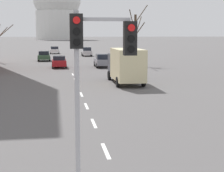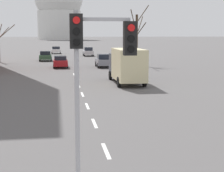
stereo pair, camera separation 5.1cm
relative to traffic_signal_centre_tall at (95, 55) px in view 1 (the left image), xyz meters
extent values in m
cube|color=silver|center=(0.74, 3.39, -3.91)|extent=(0.16, 2.00, 0.01)
cube|color=silver|center=(0.74, 7.89, -3.91)|extent=(0.16, 2.00, 0.01)
cube|color=silver|center=(0.74, 12.39, -3.91)|extent=(0.16, 2.00, 0.01)
cube|color=silver|center=(0.74, 16.89, -3.91)|extent=(0.16, 2.00, 0.01)
cube|color=silver|center=(0.74, 21.39, -3.91)|extent=(0.16, 2.00, 0.01)
cube|color=silver|center=(0.74, 25.89, -3.91)|extent=(0.16, 2.00, 0.01)
cube|color=silver|center=(0.74, 30.39, -3.91)|extent=(0.16, 2.00, 0.01)
cylinder|color=#B2B2B7|center=(-0.52, 0.01, -1.33)|extent=(0.14, 0.14, 5.17)
cube|color=black|center=(-0.52, 0.01, 0.67)|extent=(0.36, 0.28, 0.96)
cylinder|color=red|center=(-0.52, -0.16, 0.97)|extent=(0.20, 0.06, 0.20)
cylinder|color=black|center=(-0.52, -0.16, 0.67)|extent=(0.20, 0.06, 0.20)
cylinder|color=black|center=(-0.52, -0.16, 0.38)|extent=(0.20, 0.06, 0.20)
cube|color=#B2B2B7|center=(0.24, 0.01, 1.00)|extent=(1.52, 0.10, 0.10)
cube|color=black|center=(1.00, 0.01, 0.47)|extent=(0.36, 0.28, 0.96)
cylinder|color=red|center=(1.00, -0.16, 0.77)|extent=(0.20, 0.06, 0.20)
cylinder|color=black|center=(1.00, -0.16, 0.47)|extent=(0.20, 0.06, 0.20)
cylinder|color=black|center=(1.00, -0.16, 0.18)|extent=(0.20, 0.06, 0.20)
cube|color=slate|center=(4.98, 38.53, -3.20)|extent=(1.75, 4.34, 0.75)
cube|color=#1E232D|center=(4.98, 38.32, -2.49)|extent=(1.49, 2.08, 0.67)
cylinder|color=black|center=(4.15, 39.88, -3.57)|extent=(0.18, 0.68, 0.68)
cylinder|color=black|center=(5.80, 39.88, -3.57)|extent=(0.18, 0.68, 0.68)
cylinder|color=black|center=(4.15, 37.19, -3.57)|extent=(0.18, 0.68, 0.68)
cylinder|color=black|center=(5.80, 37.19, -3.57)|extent=(0.18, 0.68, 0.68)
cube|color=silver|center=(-1.22, 71.95, -3.23)|extent=(1.89, 3.88, 0.66)
cube|color=#1E232D|center=(-1.22, 71.75, -2.63)|extent=(1.60, 1.86, 0.54)
cylinder|color=black|center=(-2.12, 73.15, -3.56)|extent=(0.18, 0.71, 0.71)
cylinder|color=black|center=(-0.33, 73.15, -3.56)|extent=(0.18, 0.71, 0.71)
cylinder|color=black|center=(-2.12, 70.74, -3.56)|extent=(0.18, 0.71, 0.71)
cylinder|color=black|center=(-0.33, 70.74, -3.56)|extent=(0.18, 0.71, 0.71)
cube|color=#B7B7BC|center=(4.98, 62.55, -3.20)|extent=(1.80, 4.41, 0.72)
cube|color=#1E232D|center=(4.98, 62.33, -2.51)|extent=(1.53, 2.12, 0.66)
cylinder|color=black|center=(4.13, 63.92, -3.56)|extent=(0.18, 0.71, 0.71)
cylinder|color=black|center=(5.83, 63.92, -3.56)|extent=(0.18, 0.71, 0.71)
cylinder|color=black|center=(4.13, 61.18, -3.56)|extent=(0.18, 0.71, 0.71)
cylinder|color=black|center=(5.83, 61.18, -3.56)|extent=(0.18, 0.71, 0.71)
cube|color=maroon|center=(-0.64, 38.73, -3.25)|extent=(1.80, 4.12, 0.72)
cube|color=#1E232D|center=(-0.64, 38.52, -2.63)|extent=(1.53, 1.98, 0.53)
cylinder|color=black|center=(-1.49, 40.01, -3.61)|extent=(0.18, 0.60, 0.60)
cylinder|color=black|center=(0.21, 40.01, -3.61)|extent=(0.18, 0.60, 0.60)
cylinder|color=black|center=(-1.49, 37.45, -3.61)|extent=(0.18, 0.60, 0.60)
cylinder|color=black|center=(0.21, 37.45, -3.61)|extent=(0.18, 0.60, 0.60)
cube|color=#2D4C33|center=(-2.90, 50.81, -3.25)|extent=(1.88, 4.03, 0.69)
cube|color=#1E232D|center=(-2.90, 50.60, -2.61)|extent=(1.60, 1.93, 0.58)
cylinder|color=black|center=(-3.79, 52.05, -3.59)|extent=(0.18, 0.65, 0.65)
cylinder|color=black|center=(-2.01, 52.05, -3.59)|extent=(0.18, 0.65, 0.65)
cylinder|color=black|center=(-3.79, 49.56, -3.59)|extent=(0.18, 0.65, 0.65)
cylinder|color=black|center=(-2.01, 49.56, -3.59)|extent=(0.18, 0.65, 0.65)
cube|color=#333842|center=(5.12, 25.14, -2.42)|extent=(2.20, 2.00, 2.10)
cube|color=beige|center=(5.12, 21.54, -2.12)|extent=(2.30, 5.20, 2.70)
cylinder|color=black|center=(4.02, 25.14, -3.47)|extent=(0.24, 0.88, 0.88)
cylinder|color=black|center=(6.22, 25.14, -3.47)|extent=(0.24, 0.88, 0.88)
cylinder|color=black|center=(4.02, 20.11, -3.47)|extent=(0.24, 0.88, 0.88)
cylinder|color=black|center=(6.22, 20.11, -3.47)|extent=(0.24, 0.88, 0.88)
cylinder|color=#473828|center=(9.93, 40.70, -0.41)|extent=(0.34, 0.34, 7.01)
cylinder|color=#473828|center=(9.72, 41.39, 1.03)|extent=(0.49, 1.47, 1.88)
cylinder|color=#473828|center=(10.95, 41.32, 3.28)|extent=(2.04, 1.44, 2.48)
cylinder|color=#473828|center=(9.28, 39.73, 2.18)|extent=(1.30, 2.10, 3.04)
cylinder|color=#473828|center=(10.42, 39.92, 1.15)|extent=(0.95, 1.72, 1.75)
cylinder|color=#473828|center=(10.73, 41.94, 1.89)|extent=(1.35, 2.69, 2.16)
cylinder|color=#473828|center=(-9.17, 50.20, 0.62)|extent=(1.48, 1.60, 1.78)
cylinder|color=#473828|center=(-8.71, 49.75, 0.78)|extent=(2.55, 0.65, 2.25)
cylinder|color=silver|center=(0.74, 231.93, 5.17)|extent=(27.24, 27.24, 18.16)
camera|label=1|loc=(-1.11, -10.48, 0.64)|focal=60.00mm
camera|label=2|loc=(-1.06, -10.49, 0.64)|focal=60.00mm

